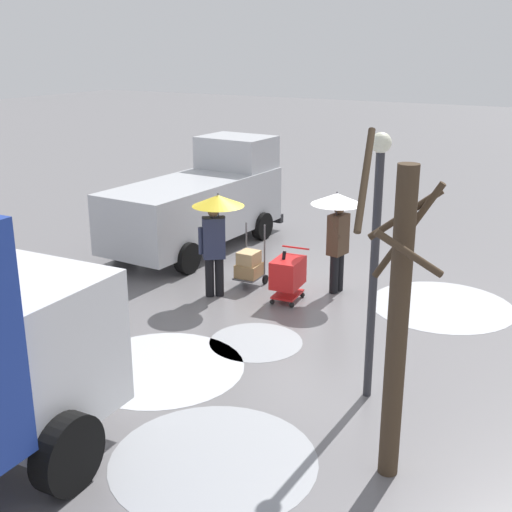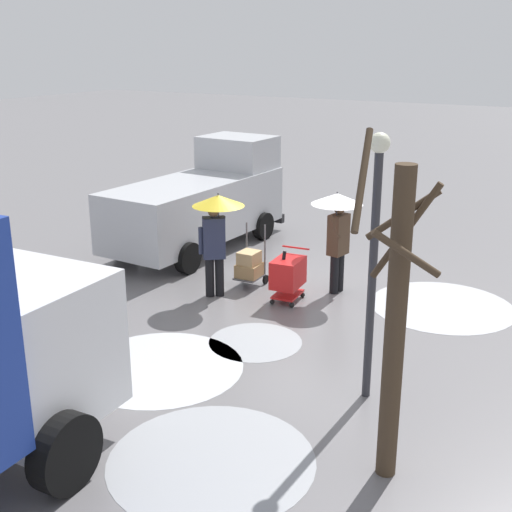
{
  "view_description": "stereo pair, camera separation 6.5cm",
  "coord_description": "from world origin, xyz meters",
  "px_view_note": "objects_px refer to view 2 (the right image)",
  "views": [
    {
      "loc": [
        -5.48,
        12.22,
        4.99
      ],
      "look_at": [
        0.54,
        1.52,
        1.05
      ],
      "focal_mm": 47.07,
      "sensor_mm": 36.0,
      "label": 1
    },
    {
      "loc": [
        -5.53,
        12.18,
        4.99
      ],
      "look_at": [
        0.54,
        1.52,
        1.05
      ],
      "focal_mm": 47.07,
      "sensor_mm": 36.0,
      "label": 2
    }
  ],
  "objects_px": {
    "bare_tree_near": "(395,317)",
    "hand_dolly_boxes": "(249,266)",
    "cargo_van_parked_right": "(202,201)",
    "shopping_cart_vendor": "(288,274)",
    "pedestrian_pink_side": "(216,221)",
    "street_lamp": "(374,242)",
    "pedestrian_black_side": "(338,219)"
  },
  "relations": [
    {
      "from": "bare_tree_near",
      "to": "street_lamp",
      "type": "bearing_deg",
      "value": -62.21
    },
    {
      "from": "pedestrian_black_side",
      "to": "shopping_cart_vendor",
      "type": "bearing_deg",
      "value": 54.8
    },
    {
      "from": "shopping_cart_vendor",
      "to": "pedestrian_pink_side",
      "type": "distance_m",
      "value": 1.77
    },
    {
      "from": "shopping_cart_vendor",
      "to": "bare_tree_near",
      "type": "height_order",
      "value": "bare_tree_near"
    },
    {
      "from": "pedestrian_pink_side",
      "to": "street_lamp",
      "type": "xyz_separation_m",
      "value": [
        -4.12,
        2.36,
        0.79
      ]
    },
    {
      "from": "shopping_cart_vendor",
      "to": "pedestrian_black_side",
      "type": "height_order",
      "value": "pedestrian_black_side"
    },
    {
      "from": "pedestrian_pink_side",
      "to": "bare_tree_near",
      "type": "height_order",
      "value": "bare_tree_near"
    },
    {
      "from": "cargo_van_parked_right",
      "to": "pedestrian_pink_side",
      "type": "xyz_separation_m",
      "value": [
        -2.24,
        2.77,
        0.41
      ]
    },
    {
      "from": "shopping_cart_vendor",
      "to": "bare_tree_near",
      "type": "distance_m",
      "value": 5.89
    },
    {
      "from": "pedestrian_pink_side",
      "to": "pedestrian_black_side",
      "type": "bearing_deg",
      "value": -146.06
    },
    {
      "from": "hand_dolly_boxes",
      "to": "pedestrian_pink_side",
      "type": "height_order",
      "value": "pedestrian_pink_side"
    },
    {
      "from": "cargo_van_parked_right",
      "to": "street_lamp",
      "type": "xyz_separation_m",
      "value": [
        -6.35,
        5.13,
        1.19
      ]
    },
    {
      "from": "shopping_cart_vendor",
      "to": "street_lamp",
      "type": "height_order",
      "value": "street_lamp"
    },
    {
      "from": "shopping_cart_vendor",
      "to": "hand_dolly_boxes",
      "type": "distance_m",
      "value": 1.15
    },
    {
      "from": "pedestrian_black_side",
      "to": "street_lamp",
      "type": "bearing_deg",
      "value": 119.39
    },
    {
      "from": "bare_tree_near",
      "to": "pedestrian_black_side",
      "type": "bearing_deg",
      "value": -61.09
    },
    {
      "from": "shopping_cart_vendor",
      "to": "hand_dolly_boxes",
      "type": "xyz_separation_m",
      "value": [
        1.09,
        -0.35,
        -0.11
      ]
    },
    {
      "from": "shopping_cart_vendor",
      "to": "pedestrian_black_side",
      "type": "distance_m",
      "value": 1.51
    },
    {
      "from": "pedestrian_black_side",
      "to": "cargo_van_parked_right",
      "type": "bearing_deg",
      "value": -18.3
    },
    {
      "from": "pedestrian_pink_side",
      "to": "pedestrian_black_side",
      "type": "xyz_separation_m",
      "value": [
        -2.02,
        -1.36,
        0.0
      ]
    },
    {
      "from": "hand_dolly_boxes",
      "to": "bare_tree_near",
      "type": "height_order",
      "value": "bare_tree_near"
    },
    {
      "from": "shopping_cart_vendor",
      "to": "pedestrian_black_side",
      "type": "xyz_separation_m",
      "value": [
        -0.64,
        -0.91,
        1.02
      ]
    },
    {
      "from": "shopping_cart_vendor",
      "to": "pedestrian_pink_side",
      "type": "height_order",
      "value": "pedestrian_pink_side"
    },
    {
      "from": "shopping_cart_vendor",
      "to": "street_lamp",
      "type": "xyz_separation_m",
      "value": [
        -2.74,
        2.81,
        1.8
      ]
    },
    {
      "from": "cargo_van_parked_right",
      "to": "hand_dolly_boxes",
      "type": "relative_size",
      "value": 4.12
    },
    {
      "from": "cargo_van_parked_right",
      "to": "street_lamp",
      "type": "distance_m",
      "value": 8.25
    },
    {
      "from": "hand_dolly_boxes",
      "to": "pedestrian_black_side",
      "type": "height_order",
      "value": "pedestrian_black_side"
    },
    {
      "from": "bare_tree_near",
      "to": "hand_dolly_boxes",
      "type": "bearing_deg",
      "value": -45.61
    },
    {
      "from": "cargo_van_parked_right",
      "to": "hand_dolly_boxes",
      "type": "height_order",
      "value": "cargo_van_parked_right"
    },
    {
      "from": "cargo_van_parked_right",
      "to": "shopping_cart_vendor",
      "type": "xyz_separation_m",
      "value": [
        -3.62,
        2.32,
        -0.61
      ]
    },
    {
      "from": "cargo_van_parked_right",
      "to": "pedestrian_pink_side",
      "type": "distance_m",
      "value": 3.58
    },
    {
      "from": "cargo_van_parked_right",
      "to": "hand_dolly_boxes",
      "type": "xyz_separation_m",
      "value": [
        -2.53,
        1.97,
        -0.72
      ]
    }
  ]
}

